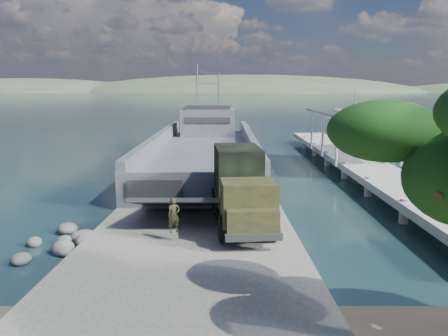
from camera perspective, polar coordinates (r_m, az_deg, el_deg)
ground at (r=20.55m, az=-4.24°, el=-10.61°), size 1400.00×1400.00×0.00m
boat_ramp at (r=19.53m, az=-4.46°, el=-10.99°), size 10.00×18.00×0.50m
shoreline_rocks at (r=22.32m, az=-20.45°, el=-9.52°), size 3.20×5.60×0.90m
distant_headlands at (r=581.18m, az=4.81°, el=9.82°), size 1000.00×240.00×48.00m
pier at (r=40.01m, az=16.70°, el=1.77°), size 6.40×44.00×6.10m
landing_craft at (r=41.32m, az=-2.58°, el=1.47°), size 9.30×36.49×10.82m
military_truck at (r=22.35m, az=2.22°, el=-2.51°), size 3.22×8.25×3.74m
soldier at (r=20.11m, az=-6.55°, el=-7.20°), size 0.70×0.62×1.60m
sailboat_near at (r=50.52m, az=20.29°, el=1.89°), size 2.90×5.76×6.74m
sailboat_far at (r=58.02m, az=16.47°, el=3.18°), size 2.24×6.06×7.22m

